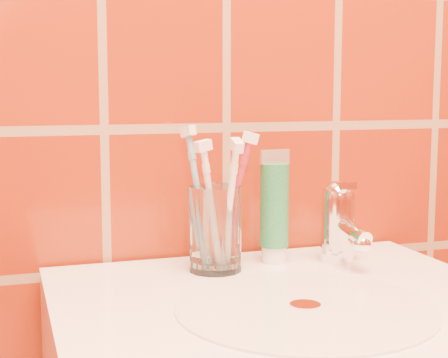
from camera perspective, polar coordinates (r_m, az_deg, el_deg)
name	(u,v)px	position (r m, az deg, el deg)	size (l,w,h in m)	color
glass_tumbler	(215,229)	(0.94, -0.74, -4.14)	(0.07, 0.07, 0.12)	white
toothpaste_tube	(274,210)	(0.99, 4.20, -2.60)	(0.05, 0.04, 0.16)	white
faucet	(339,219)	(1.00, 9.56, -3.30)	(0.05, 0.11, 0.12)	white
toothbrush_0	(211,208)	(0.92, -1.05, -2.43)	(0.05, 0.03, 0.19)	silver
toothbrush_1	(233,202)	(0.94, 0.76, -1.93)	(0.07, 0.04, 0.20)	#A12233
toothbrush_2	(229,208)	(0.91, 0.43, -2.44)	(0.02, 0.09, 0.19)	white
toothbrush_3	(199,199)	(0.95, -2.11, -1.67)	(0.04, 0.07, 0.21)	#699FBB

